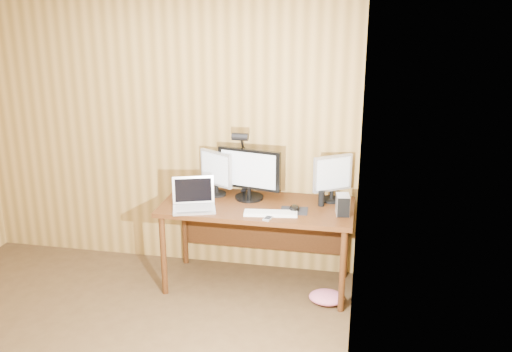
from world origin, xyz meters
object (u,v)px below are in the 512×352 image
(monitor_left, at_px, (216,172))
(keyboard, at_px, (271,213))
(monitor_center, at_px, (249,173))
(phone, at_px, (268,218))
(mouse, at_px, (294,208))
(desk_lamp, at_px, (242,153))
(monitor_right, at_px, (333,177))
(hard_drive, at_px, (343,205))
(laptop, at_px, (194,201))
(desk, at_px, (259,215))
(speaker, at_px, (321,199))

(monitor_left, distance_m, keyboard, 0.68)
(monitor_center, height_order, phone, monitor_center)
(mouse, relative_size, desk_lamp, 0.20)
(monitor_right, height_order, hard_drive, monitor_right)
(desk_lamp, bearing_deg, laptop, -115.68)
(monitor_left, bearing_deg, monitor_center, 24.50)
(desk_lamp, bearing_deg, monitor_right, 11.83)
(desk, height_order, monitor_left, monitor_left)
(keyboard, relative_size, mouse, 3.69)
(monitor_left, bearing_deg, mouse, 11.37)
(desk_lamp, bearing_deg, hard_drive, -5.82)
(monitor_right, xyz_separation_m, laptop, (-1.10, -0.37, -0.15))
(hard_drive, height_order, phone, hard_drive)
(monitor_left, xyz_separation_m, laptop, (-0.11, -0.33, -0.15))
(monitor_center, bearing_deg, monitor_left, -174.27)
(desk, bearing_deg, phone, -68.34)
(monitor_right, distance_m, speaker, 0.21)
(mouse, bearing_deg, desk_lamp, 133.97)
(phone, bearing_deg, monitor_right, 60.65)
(monitor_left, distance_m, laptop, 0.38)
(monitor_center, height_order, monitor_right, monitor_center)
(monitor_center, relative_size, mouse, 4.68)
(mouse, bearing_deg, laptop, 171.67)
(mouse, bearing_deg, speaker, 22.76)
(desk, bearing_deg, desk_lamp, 138.05)
(laptop, bearing_deg, monitor_right, 0.60)
(mouse, xyz_separation_m, desk_lamp, (-0.50, 0.31, 0.35))
(phone, distance_m, desk_lamp, 0.71)
(monitor_center, relative_size, desk_lamp, 0.92)
(desk, height_order, desk_lamp, desk_lamp)
(desk, relative_size, hard_drive, 9.82)
(desk, height_order, keyboard, keyboard)
(desk, distance_m, phone, 0.41)
(monitor_right, bearing_deg, hard_drive, -103.64)
(desk, distance_m, speaker, 0.56)
(desk, relative_size, monitor_center, 2.87)
(laptop, relative_size, keyboard, 0.93)
(mouse, height_order, phone, mouse)
(desk_lamp, bearing_deg, mouse, -18.30)
(keyboard, xyz_separation_m, speaker, (0.38, 0.27, 0.05))
(keyboard, height_order, hard_drive, hard_drive)
(desk, height_order, hard_drive, hard_drive)
(desk_lamp, bearing_deg, keyboard, -38.89)
(monitor_left, bearing_deg, keyboard, -3.13)
(monitor_left, relative_size, keyboard, 0.90)
(keyboard, height_order, speaker, speaker)
(desk, height_order, phone, phone)
(desk, bearing_deg, speaker, 0.80)
(monitor_right, bearing_deg, speaker, -153.86)
(monitor_left, relative_size, speaker, 3.12)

